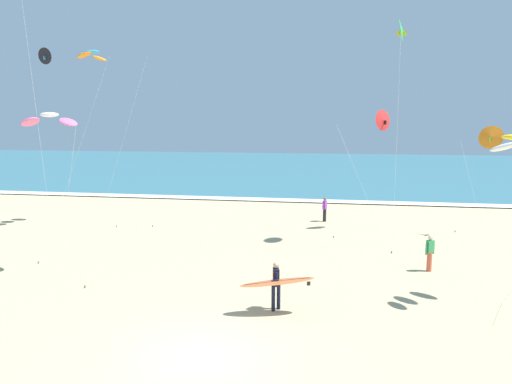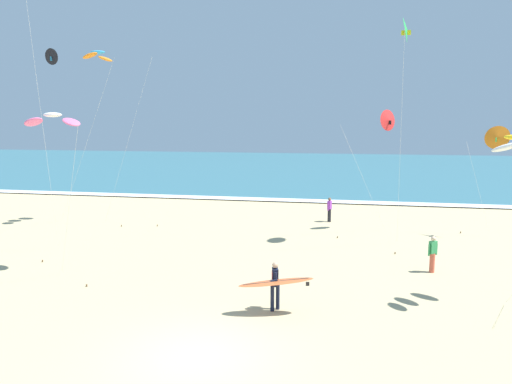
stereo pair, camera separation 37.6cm
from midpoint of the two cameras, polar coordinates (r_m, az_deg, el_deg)
ground_plane at (r=14.11m, az=-6.34°, el=-18.82°), size 160.00×160.00×0.00m
ocean_water at (r=68.82m, az=7.88°, el=2.90°), size 160.00×60.00×0.08m
shoreline_foam at (r=39.42m, az=5.37°, el=-0.98°), size 160.00×1.63×0.01m
surfer_lead at (r=16.53m, az=3.00°, el=-10.66°), size 2.59×1.18×1.71m
kite_arc_cobalt_near at (r=31.99m, az=-17.90°, el=15.09°), size 4.30×2.28×10.74m
kite_delta_amber_mid at (r=29.54m, az=26.97°, el=5.78°), size 2.10×1.31×6.24m
kite_delta_emerald_far at (r=26.57m, az=17.77°, el=17.74°), size 0.58×2.93×11.65m
kite_arc_ivory_low at (r=21.30m, az=-22.47°, el=7.91°), size 2.90×2.43×6.81m
kite_delta_scarlet_close at (r=29.38m, az=15.76°, el=8.15°), size 3.26×3.25×7.15m
kite_delta_charcoal_outer at (r=33.45m, az=-22.65°, el=14.46°), size 5.12×1.00×10.96m
bystander_purple_top at (r=31.51m, az=9.03°, el=-2.06°), size 0.29×0.47×1.59m
bystander_green_top at (r=22.18m, az=20.66°, el=-6.89°), size 0.42×0.33×1.59m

